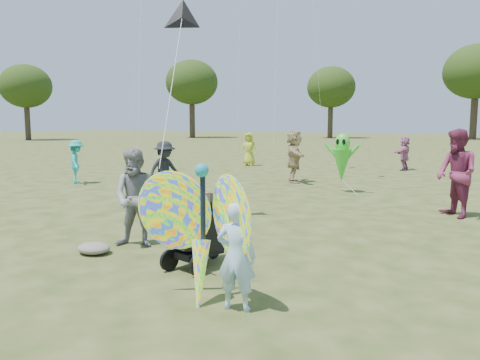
% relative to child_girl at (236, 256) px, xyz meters
% --- Properties ---
extents(ground, '(160.00, 160.00, 0.00)m').
position_rel_child_girl_xyz_m(ground, '(-1.08, 1.01, -0.61)').
color(ground, '#51592B').
rests_on(ground, ground).
extents(child_girl, '(0.49, 0.38, 1.22)m').
position_rel_child_girl_xyz_m(child_girl, '(0.00, 0.00, 0.00)').
color(child_girl, '#A8CEEE').
rests_on(child_girl, ground).
extents(adult_man, '(0.95, 0.84, 1.64)m').
position_rel_child_girl_xyz_m(adult_man, '(-2.72, 1.57, 0.21)').
color(adult_man, gray).
rests_on(adult_man, ground).
extents(grey_bag, '(0.55, 0.45, 0.18)m').
position_rel_child_girl_xyz_m(grey_bag, '(-3.05, 0.90, -0.52)').
color(grey_bag, slate).
rests_on(grey_bag, ground).
extents(crowd_b, '(0.92, 1.15, 1.56)m').
position_rel_child_girl_xyz_m(crowd_b, '(-5.20, 5.65, 0.17)').
color(crowd_b, black).
rests_on(crowd_b, ground).
extents(crowd_d, '(1.21, 1.73, 1.80)m').
position_rel_child_girl_xyz_m(crowd_d, '(-3.41, 10.53, 0.29)').
color(crowd_d, tan).
rests_on(crowd_d, ground).
extents(crowd_e, '(1.14, 1.19, 1.93)m').
position_rel_child_girl_xyz_m(crowd_e, '(1.83, 6.69, 0.35)').
color(crowd_e, '#7B294C').
rests_on(crowd_e, ground).
extents(crowd_g, '(0.85, 0.64, 1.56)m').
position_rel_child_girl_xyz_m(crowd_g, '(-7.53, 15.32, 0.17)').
color(crowd_g, gold).
rests_on(crowd_g, ground).
extents(crowd_i, '(1.06, 1.05, 1.46)m').
position_rel_child_girl_xyz_m(crowd_i, '(-9.77, 6.87, 0.12)').
color(crowd_i, '#1FA9A1').
rests_on(crowd_i, ground).
extents(crowd_j, '(0.69, 1.42, 1.46)m').
position_rel_child_girl_xyz_m(crowd_j, '(-0.71, 16.51, 0.12)').
color(crowd_j, '#BA6A98').
rests_on(crowd_j, ground).
extents(jogging_stroller, '(0.68, 1.12, 1.09)m').
position_rel_child_girl_xyz_m(jogging_stroller, '(-1.23, 1.16, 0.00)').
color(jogging_stroller, black).
rests_on(jogging_stroller, ground).
extents(butterfly_kite, '(1.74, 0.75, 1.81)m').
position_rel_child_girl_xyz_m(butterfly_kite, '(-0.47, 0.02, 0.21)').
color(butterfly_kite, red).
rests_on(butterfly_kite, ground).
extents(delta_kite_rig, '(1.28, 2.24, 3.22)m').
position_rel_child_girl_xyz_m(delta_kite_rig, '(-3.14, 3.57, 3.49)').
color(delta_kite_rig, black).
rests_on(delta_kite_rig, ground).
extents(alien_kite, '(1.12, 0.69, 1.74)m').
position_rel_child_girl_xyz_m(alien_kite, '(-1.34, 9.03, 0.36)').
color(alien_kite, green).
rests_on(alien_kite, ground).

